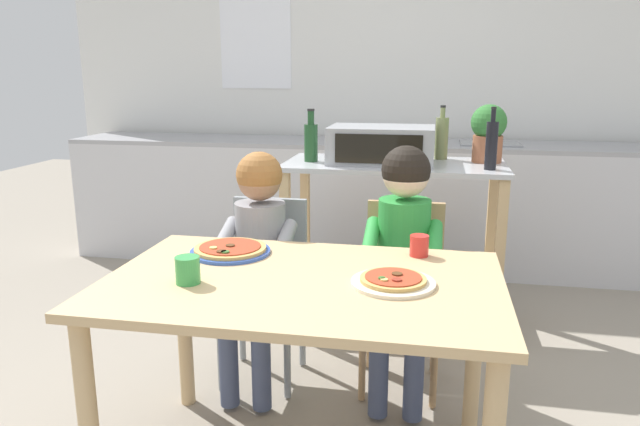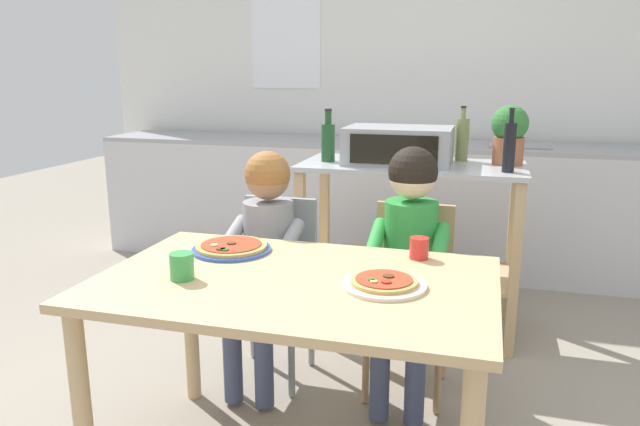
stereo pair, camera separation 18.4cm
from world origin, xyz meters
TOP-DOWN VIEW (x-y plane):
  - ground_plane at (0.00, 1.12)m, footprint 11.17×11.17m
  - back_wall_tiled at (-0.00, 2.85)m, footprint 4.97×0.13m
  - kitchen_counter at (0.00, 2.44)m, footprint 4.47×0.60m
  - kitchen_island_cart at (0.20, 1.37)m, footprint 1.17×0.57m
  - toaster_oven at (0.13, 1.35)m, footprint 0.55×0.37m
  - bottle_dark_olive_oil at (0.68, 1.23)m, footprint 0.06×0.06m
  - bottle_clear_vinegar at (-0.25, 1.33)m, footprint 0.07×0.07m
  - bottle_slim_sauce at (0.44, 1.56)m, footprint 0.07×0.07m
  - potted_herb_plant at (0.68, 1.48)m, footprint 0.19×0.19m
  - dining_table at (0.00, 0.00)m, footprint 1.29×0.83m
  - dining_chair_left at (-0.32, 0.68)m, footprint 0.36×0.36m
  - dining_chair_right at (0.29, 0.72)m, footprint 0.36×0.36m
  - child_in_grey_shirt at (-0.32, 0.56)m, footprint 0.32×0.42m
  - child_in_green_shirt at (0.29, 0.60)m, footprint 0.32×0.42m
  - pizza_plate_blue_rimmed at (-0.32, 0.22)m, footprint 0.30×0.30m
  - pizza_plate_cream at (0.29, -0.00)m, footprint 0.27×0.27m
  - drinking_cup_red at (0.37, 0.32)m, footprint 0.07×0.07m
  - drinking_cup_green at (-0.35, -0.11)m, footprint 0.08×0.08m

SIDE VIEW (x-z plane):
  - ground_plane at x=0.00m, z-range 0.00..0.00m
  - kitchen_counter at x=0.00m, z-range -0.10..0.99m
  - dining_chair_left at x=-0.32m, z-range 0.07..0.89m
  - dining_chair_right at x=0.29m, z-range 0.07..0.89m
  - kitchen_island_cart at x=0.20m, z-range 0.16..1.06m
  - dining_table at x=0.00m, z-range 0.26..0.99m
  - child_in_grey_shirt at x=-0.32m, z-range 0.16..1.19m
  - child_in_green_shirt at x=0.29m, z-range 0.16..1.23m
  - pizza_plate_cream at x=0.29m, z-range 0.72..0.76m
  - pizza_plate_blue_rimmed at x=-0.32m, z-range 0.72..0.76m
  - drinking_cup_red at x=0.37m, z-range 0.73..0.80m
  - drinking_cup_green at x=-0.35m, z-range 0.73..0.81m
  - toaster_oven at x=0.13m, z-range 0.91..1.10m
  - bottle_clear_vinegar at x=-0.25m, z-range 0.88..1.16m
  - bottle_slim_sauce at x=0.44m, z-range 0.88..1.18m
  - bottle_dark_olive_oil at x=0.68m, z-range 0.88..1.19m
  - potted_herb_plant at x=0.68m, z-range 0.92..1.23m
  - back_wall_tiled at x=0.00m, z-range 0.00..2.70m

